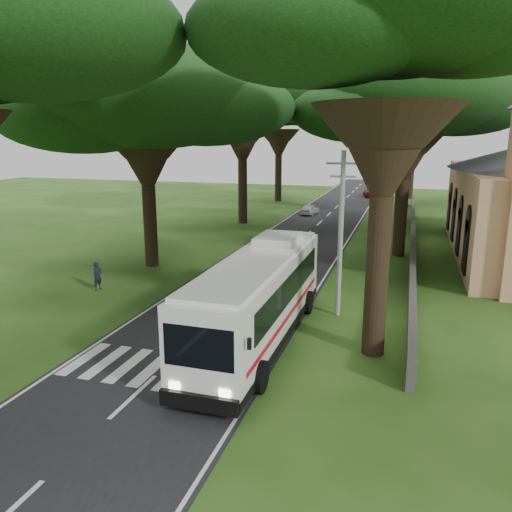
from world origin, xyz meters
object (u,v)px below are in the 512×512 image
(pole_far, at_px, (385,173))
(distant_car_c, at_px, (370,193))
(distant_car_a, at_px, (310,209))
(pedestrian, at_px, (98,276))
(coach_bus, at_px, (259,296))
(pole_near, at_px, (341,232))
(pole_mid, at_px, (373,190))

(pole_far, distance_m, distant_car_c, 11.13)
(distant_car_a, xyz_separation_m, pedestrian, (-6.23, -31.08, 0.21))
(pole_far, xyz_separation_m, pedestrian, (-13.76, -39.89, -3.36))
(pole_far, bearing_deg, distant_car_a, -130.53)
(coach_bus, bearing_deg, pole_near, 56.17)
(pole_near, relative_size, coach_bus, 0.63)
(distant_car_a, bearing_deg, pole_mid, 132.23)
(pole_far, height_order, distant_car_a, pole_far)
(pole_near, distance_m, distant_car_a, 32.28)
(pole_mid, distance_m, distant_car_c, 30.55)
(pole_far, distance_m, coach_bus, 44.30)
(pole_far, bearing_deg, pole_near, -90.00)
(pole_far, relative_size, coach_bus, 0.63)
(pole_mid, bearing_deg, coach_bus, -96.61)
(pedestrian, bearing_deg, pole_far, -6.53)
(pole_far, distance_m, pedestrian, 42.33)
(pole_near, height_order, distant_car_a, pole_near)
(pole_mid, height_order, distant_car_a, pole_mid)
(distant_car_c, xyz_separation_m, pedestrian, (-11.26, -50.13, 0.21))
(pole_far, relative_size, pedestrian, 4.88)
(pole_near, distance_m, pole_far, 40.00)
(pole_near, xyz_separation_m, coach_bus, (-2.80, -4.16, -2.16))
(pole_mid, relative_size, pole_far, 1.00)
(coach_bus, bearing_deg, distant_car_a, 97.75)
(pole_mid, xyz_separation_m, distant_car_a, (-7.53, 11.19, -3.57))
(pole_near, distance_m, pole_mid, 20.00)
(pole_mid, bearing_deg, distant_car_c, 94.73)
(distant_car_a, bearing_deg, coach_bus, 105.91)
(pole_mid, height_order, coach_bus, pole_mid)
(pole_mid, relative_size, coach_bus, 0.63)
(pedestrian, bearing_deg, distant_car_c, -0.16)
(pole_far, xyz_separation_m, distant_car_a, (-7.53, -8.81, -3.57))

